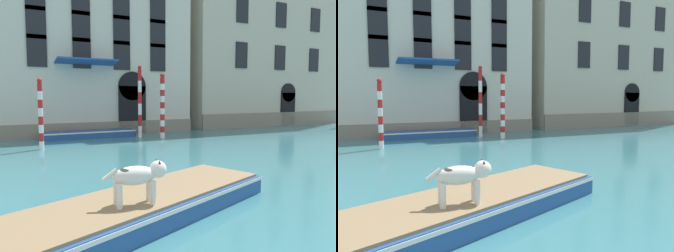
{
  "view_description": "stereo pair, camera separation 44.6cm",
  "coord_description": "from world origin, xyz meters",
  "views": [
    {
      "loc": [
        -5.44,
        1.38,
        2.6
      ],
      "look_at": [
        1.38,
        15.14,
        1.2
      ],
      "focal_mm": 35.0,
      "sensor_mm": 36.0,
      "label": 1
    },
    {
      "loc": [
        -5.04,
        1.18,
        2.6
      ],
      "look_at": [
        1.38,
        15.14,
        1.2
      ],
      "focal_mm": 35.0,
      "sensor_mm": 36.0,
      "label": 2
    }
  ],
  "objects": [
    {
      "name": "boat_moored_near_palazzo",
      "position": [
        -0.8,
        21.81,
        0.24
      ],
      "size": [
        5.72,
        1.42,
        0.46
      ],
      "rotation": [
        0.0,
        0.0,
        0.01
      ],
      "color": "#234C8C",
      "rests_on": "ground_plane"
    },
    {
      "name": "mooring_pole_3",
      "position": [
        2.16,
        20.7,
        2.27
      ],
      "size": [
        0.24,
        0.24,
        4.5
      ],
      "color": "white",
      "rests_on": "ground_plane"
    },
    {
      "name": "mooring_pole_2",
      "position": [
        -3.95,
        18.31,
        1.75
      ],
      "size": [
        0.24,
        0.24,
        3.47
      ],
      "color": "white",
      "rests_on": "ground_plane"
    },
    {
      "name": "mooring_pole_0",
      "position": [
        3.19,
        19.57,
        2.02
      ],
      "size": [
        0.29,
        0.29,
        4.0
      ],
      "color": "white",
      "rests_on": "ground_plane"
    },
    {
      "name": "palazzo_left",
      "position": [
        0.36,
        25.77,
        6.33
      ],
      "size": [
        13.32,
        7.4,
        12.68
      ],
      "color": "beige",
      "rests_on": "ground_plane"
    },
    {
      "name": "boat_foreground",
      "position": [
        -3.53,
        7.49,
        0.28
      ],
      "size": [
        8.46,
        4.82,
        0.52
      ],
      "rotation": [
        0.0,
        0.0,
        0.36
      ],
      "color": "#234C8C",
      "rests_on": "ground_plane"
    },
    {
      "name": "palazzo_right",
      "position": [
        15.96,
        25.78,
        8.43
      ],
      "size": [
        15.67,
        6.13,
        16.9
      ],
      "color": "#BCB29E",
      "rests_on": "ground_plane"
    },
    {
      "name": "dog_on_deck",
      "position": [
        -3.19,
        7.17,
        1.07
      ],
      "size": [
        1.28,
        0.44,
        0.85
      ],
      "rotation": [
        0.0,
        0.0,
        -0.09
      ],
      "color": "silver",
      "rests_on": "boat_foreground"
    }
  ]
}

